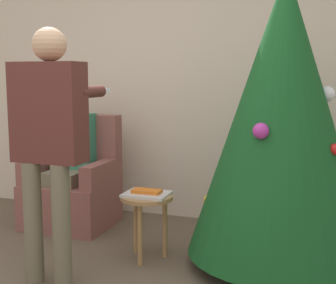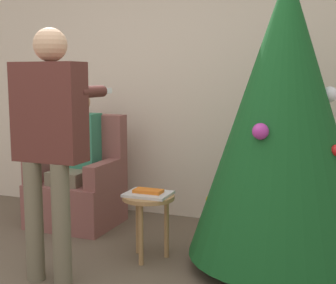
{
  "view_description": "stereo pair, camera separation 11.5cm",
  "coord_description": "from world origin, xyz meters",
  "views": [
    {
      "loc": [
        1.41,
        -2.02,
        1.36
      ],
      "look_at": [
        0.4,
        0.87,
        0.93
      ],
      "focal_mm": 50.0,
      "sensor_mm": 36.0,
      "label": 1
    },
    {
      "loc": [
        1.52,
        -1.98,
        1.36
      ],
      "look_at": [
        0.4,
        0.87,
        0.93
      ],
      "focal_mm": 50.0,
      "sensor_mm": 36.0,
      "label": 2
    }
  ],
  "objects": [
    {
      "name": "person_standing",
      "position": [
        -0.3,
        0.54,
        1.01
      ],
      "size": [
        0.48,
        0.57,
        1.67
      ],
      "color": "#6B604C",
      "rests_on": "ground_plane"
    },
    {
      "name": "armchair",
      "position": [
        -0.8,
        1.66,
        0.34
      ],
      "size": [
        0.75,
        0.64,
        1.0
      ],
      "color": "brown",
      "rests_on": "ground_plane"
    },
    {
      "name": "side_stool",
      "position": [
        0.15,
        1.1,
        0.4
      ],
      "size": [
        0.39,
        0.39,
        0.49
      ],
      "color": "#A37547",
      "rests_on": "ground_plane"
    },
    {
      "name": "person_seated",
      "position": [
        -0.8,
        1.62,
        0.66
      ],
      "size": [
        0.36,
        0.46,
        1.22
      ],
      "color": "#6B604C",
      "rests_on": "ground_plane"
    },
    {
      "name": "christmas_tree",
      "position": [
        1.09,
        1.26,
        1.09
      ],
      "size": [
        1.29,
        1.29,
        2.07
      ],
      "color": "brown",
      "rests_on": "ground_plane"
    },
    {
      "name": "laptop",
      "position": [
        0.15,
        1.1,
        0.5
      ],
      "size": [
        0.33,
        0.26,
        0.02
      ],
      "color": "silver",
      "rests_on": "side_stool"
    },
    {
      "name": "book",
      "position": [
        0.15,
        1.1,
        0.52
      ],
      "size": [
        0.21,
        0.11,
        0.02
      ],
      "color": "orange",
      "rests_on": "laptop"
    },
    {
      "name": "wall_back",
      "position": [
        0.0,
        2.23,
        1.35
      ],
      "size": [
        8.0,
        0.06,
        2.7
      ],
      "color": "beige",
      "rests_on": "ground_plane"
    }
  ]
}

